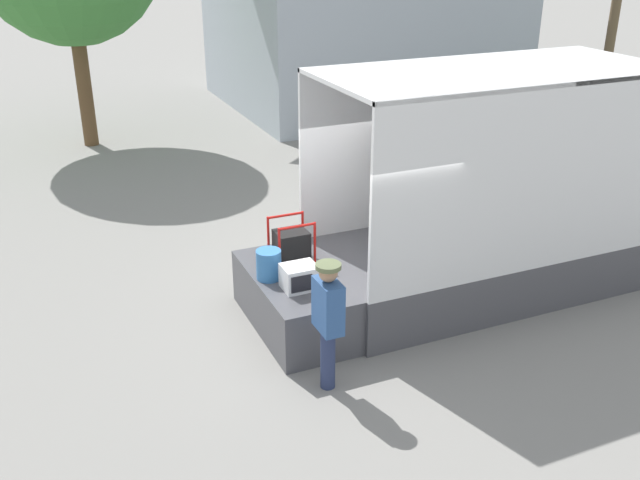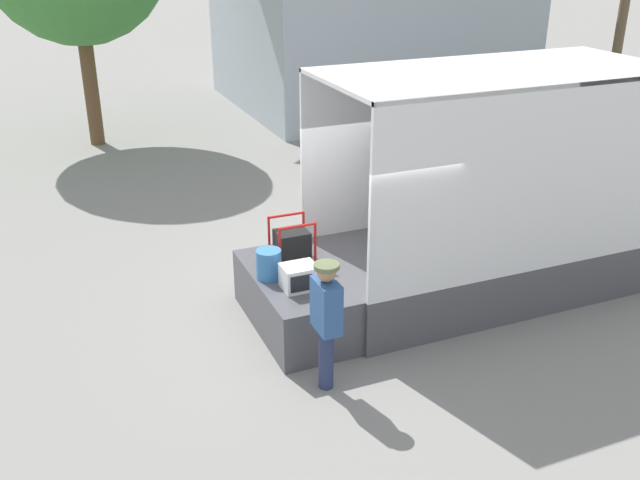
{
  "view_description": "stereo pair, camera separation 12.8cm",
  "coord_description": "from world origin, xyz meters",
  "px_view_note": "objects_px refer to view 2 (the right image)",
  "views": [
    {
      "loc": [
        -3.69,
        -8.11,
        5.15
      ],
      "look_at": [
        -0.25,
        -0.2,
        1.34
      ],
      "focal_mm": 40.0,
      "sensor_mm": 36.0,
      "label": 1
    },
    {
      "loc": [
        -3.58,
        -8.16,
        5.15
      ],
      "look_at": [
        -0.25,
        -0.2,
        1.34
      ],
      "focal_mm": 40.0,
      "sensor_mm": 36.0,
      "label": 2
    }
  ],
  "objects_px": {
    "microwave": "(299,277)",
    "portable_generator": "(293,245)",
    "box_truck": "(569,211)",
    "worker_person": "(326,314)",
    "orange_bucket": "(269,264)"
  },
  "relations": [
    {
      "from": "microwave",
      "to": "portable_generator",
      "type": "distance_m",
      "value": 0.85
    },
    {
      "from": "portable_generator",
      "to": "orange_bucket",
      "type": "distance_m",
      "value": 0.62
    },
    {
      "from": "box_truck",
      "to": "orange_bucket",
      "type": "relative_size",
      "value": 16.91
    },
    {
      "from": "portable_generator",
      "to": "orange_bucket",
      "type": "relative_size",
      "value": 1.56
    },
    {
      "from": "microwave",
      "to": "portable_generator",
      "type": "bearing_deg",
      "value": 74.76
    },
    {
      "from": "box_truck",
      "to": "worker_person",
      "type": "distance_m",
      "value": 5.07
    },
    {
      "from": "box_truck",
      "to": "microwave",
      "type": "distance_m",
      "value": 4.76
    },
    {
      "from": "microwave",
      "to": "box_truck",
      "type": "bearing_deg",
      "value": 4.71
    },
    {
      "from": "box_truck",
      "to": "worker_person",
      "type": "relative_size",
      "value": 4.16
    },
    {
      "from": "portable_generator",
      "to": "orange_bucket",
      "type": "height_order",
      "value": "portable_generator"
    },
    {
      "from": "portable_generator",
      "to": "box_truck",
      "type": "bearing_deg",
      "value": -5.35
    },
    {
      "from": "portable_generator",
      "to": "worker_person",
      "type": "bearing_deg",
      "value": -99.31
    },
    {
      "from": "worker_person",
      "to": "orange_bucket",
      "type": "bearing_deg",
      "value": 96.34
    },
    {
      "from": "box_truck",
      "to": "microwave",
      "type": "xyz_separation_m",
      "value": [
        -4.74,
        -0.39,
        -0.06
      ]
    },
    {
      "from": "box_truck",
      "to": "microwave",
      "type": "height_order",
      "value": "box_truck"
    }
  ]
}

